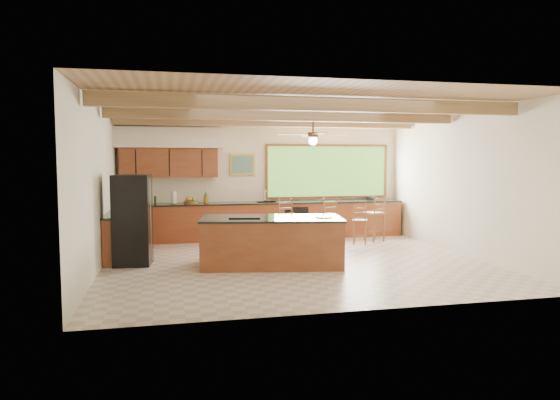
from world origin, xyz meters
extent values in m
plane|color=beige|center=(0.00, 0.00, 0.00)|extent=(7.20, 7.20, 0.00)
cube|color=beige|center=(0.00, 3.25, 1.50)|extent=(7.20, 0.04, 3.00)
cube|color=beige|center=(0.00, -3.25, 1.50)|extent=(7.20, 0.04, 3.00)
cube|color=beige|center=(-3.60, 0.00, 1.50)|extent=(0.04, 6.50, 3.00)
cube|color=beige|center=(3.60, 0.00, 1.50)|extent=(0.04, 6.50, 3.00)
cube|color=#A57D52|center=(0.00, 0.00, 3.00)|extent=(7.20, 6.50, 0.04)
cube|color=#9B784D|center=(0.00, -1.60, 2.86)|extent=(7.10, 0.15, 0.22)
cube|color=#9B784D|center=(0.00, 0.50, 2.86)|extent=(7.10, 0.15, 0.22)
cube|color=#9B784D|center=(0.00, 2.30, 2.86)|extent=(7.10, 0.15, 0.22)
cube|color=brown|center=(-2.35, 3.06, 1.90)|extent=(2.30, 0.35, 0.70)
cube|color=white|center=(-2.35, 2.99, 2.50)|extent=(2.60, 0.50, 0.48)
cylinder|color=#FFEABF|center=(-3.05, 2.99, 2.27)|extent=(0.10, 0.10, 0.01)
cylinder|color=#FFEABF|center=(-1.65, 2.99, 2.27)|extent=(0.10, 0.10, 0.01)
cube|color=#67A039|center=(1.70, 3.22, 1.67)|extent=(3.20, 0.04, 1.30)
cube|color=#AD8B35|center=(-0.55, 3.22, 1.85)|extent=(0.64, 0.03, 0.54)
cube|color=#437A62|center=(-0.55, 3.20, 1.85)|extent=(0.54, 0.01, 0.44)
cube|color=brown|center=(0.00, 2.91, 0.44)|extent=(7.00, 0.65, 0.88)
cube|color=black|center=(0.00, 2.91, 0.90)|extent=(7.04, 0.69, 0.04)
cube|color=brown|center=(-3.26, 1.35, 0.44)|extent=(0.65, 2.35, 0.88)
cube|color=black|center=(-3.26, 1.35, 0.90)|extent=(0.69, 2.39, 0.04)
cube|color=black|center=(0.70, 2.58, 0.42)|extent=(0.60, 0.02, 0.78)
cube|color=silver|center=(0.00, 2.91, 0.91)|extent=(0.50, 0.38, 0.03)
cylinder|color=silver|center=(0.00, 3.11, 1.07)|extent=(0.03, 0.03, 0.30)
cylinder|color=silver|center=(0.00, 3.01, 1.20)|extent=(0.03, 0.20, 0.03)
cylinder|color=silver|center=(-2.26, 2.82, 1.07)|extent=(0.12, 0.12, 0.31)
cylinder|color=#1A411F|center=(-2.86, 2.97, 1.02)|extent=(0.06, 0.06, 0.20)
cylinder|color=#1A411F|center=(-2.70, 2.98, 1.01)|extent=(0.05, 0.05, 0.19)
cube|color=black|center=(2.82, 2.96, 0.97)|extent=(0.24, 0.21, 0.09)
cube|color=brown|center=(-0.51, -0.23, 0.43)|extent=(2.73, 1.61, 0.87)
cube|color=black|center=(-0.51, -0.23, 0.89)|extent=(2.77, 1.66, 0.04)
cube|color=black|center=(-1.00, -0.14, 0.92)|extent=(0.64, 0.55, 0.02)
cylinder|color=silver|center=(0.43, -0.46, 0.91)|extent=(0.32, 0.32, 0.02)
cube|color=black|center=(-3.05, 0.40, 0.85)|extent=(0.73, 0.71, 1.70)
cube|color=silver|center=(-2.72, 0.40, 0.85)|extent=(0.02, 0.05, 1.56)
cube|color=brown|center=(0.10, 1.60, 0.68)|extent=(0.48, 0.48, 0.04)
cylinder|color=brown|center=(-0.06, 1.44, 0.33)|extent=(0.04, 0.04, 0.66)
cylinder|color=brown|center=(0.26, 1.44, 0.33)|extent=(0.04, 0.04, 0.66)
cylinder|color=brown|center=(-0.06, 1.76, 0.33)|extent=(0.04, 0.04, 0.66)
cylinder|color=brown|center=(0.26, 1.76, 0.33)|extent=(0.04, 0.04, 0.66)
cube|color=brown|center=(1.18, 1.60, 0.67)|extent=(0.42, 0.42, 0.04)
cylinder|color=brown|center=(1.02, 1.44, 0.33)|extent=(0.04, 0.04, 0.65)
cylinder|color=brown|center=(1.33, 1.44, 0.33)|extent=(0.04, 0.04, 0.65)
cylinder|color=brown|center=(1.02, 1.76, 0.33)|extent=(0.04, 0.04, 0.65)
cylinder|color=brown|center=(1.33, 1.76, 0.33)|extent=(0.04, 0.04, 0.65)
cube|color=brown|center=(1.98, 1.60, 0.57)|extent=(0.44, 0.44, 0.04)
cylinder|color=brown|center=(1.84, 1.47, 0.27)|extent=(0.03, 0.03, 0.55)
cylinder|color=brown|center=(2.11, 1.47, 0.27)|extent=(0.03, 0.03, 0.55)
cylinder|color=brown|center=(1.84, 1.73, 0.27)|extent=(0.03, 0.03, 0.55)
cylinder|color=brown|center=(2.11, 1.73, 0.27)|extent=(0.03, 0.03, 0.55)
cube|color=brown|center=(2.50, 1.96, 0.69)|extent=(0.51, 0.51, 0.04)
cylinder|color=brown|center=(2.34, 1.80, 0.33)|extent=(0.04, 0.04, 0.66)
cylinder|color=brown|center=(2.66, 1.80, 0.33)|extent=(0.04, 0.04, 0.66)
cylinder|color=brown|center=(2.34, 2.12, 0.33)|extent=(0.04, 0.04, 0.66)
cylinder|color=brown|center=(2.66, 2.12, 0.33)|extent=(0.04, 0.04, 0.66)
camera|label=1|loc=(-2.38, -9.28, 1.99)|focal=32.00mm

